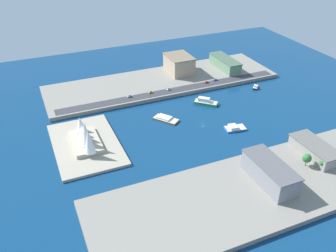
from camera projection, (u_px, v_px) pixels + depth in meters
ground_plane at (203, 124)px, 309.97m from camera, size 440.00×440.00×0.00m
quay_west at (268, 186)px, 238.49m from camera, size 70.00×240.00×3.57m
quay_east at (163, 82)px, 379.59m from camera, size 70.00×240.00×3.57m
peninsula_point at (86, 144)px, 281.94m from camera, size 77.56×48.63×2.00m
road_strip at (173, 90)px, 357.47m from camera, size 11.45×228.00×0.15m
barge_flat_brown at (166, 119)px, 314.87m from camera, size 23.24×20.60×3.07m
ferry_green_doubledeck at (206, 102)px, 339.75m from camera, size 20.53×21.32×6.21m
catamaran_blue at (235, 128)px, 301.90m from camera, size 12.11×18.83×3.69m
patrol_launch_navy at (256, 87)px, 369.24m from camera, size 10.20×9.93×4.07m
carpark_squat_concrete at (315, 150)px, 263.38m from camera, size 38.95×17.67×9.12m
warehouse_low_gray at (270, 173)px, 236.28m from camera, size 42.47×17.49×14.75m
apartment_midrise_tan at (179, 64)px, 391.92m from camera, size 32.85×25.01×18.63m
terminal_long_green at (225, 63)px, 402.81m from camera, size 46.33×15.70×11.89m
hatchback_blue at (215, 80)px, 377.01m from camera, size 2.00×4.85×1.52m
pickup_red at (207, 82)px, 371.94m from camera, size 1.97×4.45×1.67m
van_white at (169, 89)px, 357.74m from camera, size 2.11×4.53×1.55m
taxi_yellow_cab at (151, 92)px, 351.85m from camera, size 1.92×4.36×1.61m
sedan_silver at (130, 96)px, 344.32m from camera, size 1.96×5.09×1.66m
traffic_light_waterfront at (150, 94)px, 341.07m from camera, size 0.36×0.36×6.50m
opera_landmark at (85, 136)px, 275.84m from camera, size 42.10×20.95×22.37m
park_tree_cluster at (313, 160)px, 250.45m from camera, size 13.23×13.89×9.59m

